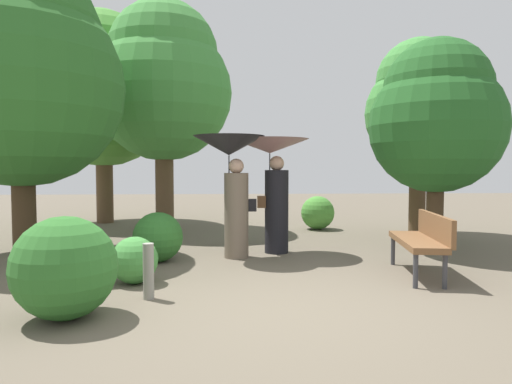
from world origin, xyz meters
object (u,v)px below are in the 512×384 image
at_px(person_left, 232,169).
at_px(park_bench, 423,238).
at_px(tree_far_back, 20,71).
at_px(tree_near_right, 419,104).
at_px(tree_mid_left, 163,81).
at_px(tree_mid_right, 437,115).
at_px(tree_near_left, 103,88).
at_px(path_marker_post, 148,271).
at_px(person_right, 272,169).

relative_size(person_left, park_bench, 1.25).
xyz_separation_m(person_left, tree_far_back, (-3.43, 0.42, 1.60)).
bearing_deg(tree_near_right, person_left, -150.12).
xyz_separation_m(tree_mid_left, tree_mid_right, (5.07, -3.14, -1.11)).
height_order(tree_near_left, tree_mid_right, tree_near_left).
bearing_deg(park_bench, tree_far_back, -98.22).
bearing_deg(tree_mid_right, tree_near_right, 75.98).
height_order(person_left, tree_mid_left, tree_mid_left).
height_order(tree_far_back, path_marker_post, tree_far_back).
height_order(park_bench, path_marker_post, park_bench).
bearing_deg(path_marker_post, tree_near_left, 108.40).
bearing_deg(tree_near_right, tree_mid_left, 167.44).
bearing_deg(tree_mid_left, person_left, -66.10).
bearing_deg(person_right, park_bench, -139.78).
xyz_separation_m(tree_near_right, tree_mid_right, (-0.47, -1.90, -0.46)).
height_order(person_left, person_right, person_left).
height_order(tree_near_right, tree_mid_right, tree_near_right).
relative_size(person_left, path_marker_post, 3.16).
relative_size(person_right, park_bench, 1.24).
bearing_deg(park_bench, tree_mid_left, -131.48).
xyz_separation_m(person_left, path_marker_post, (-0.93, -2.28, -1.11)).
height_order(person_right, tree_mid_left, tree_mid_left).
height_order(person_right, park_bench, person_right).
distance_m(park_bench, tree_near_left, 9.04).
relative_size(park_bench, tree_mid_right, 0.43).
relative_size(person_right, tree_mid_left, 0.36).
bearing_deg(path_marker_post, tree_mid_left, 96.24).
bearing_deg(person_left, tree_near_right, -66.44).
bearing_deg(tree_mid_left, park_bench, -50.06).
height_order(park_bench, tree_near_left, tree_near_left).
bearing_deg(tree_far_back, path_marker_post, -47.23).
height_order(park_bench, tree_mid_left, tree_mid_left).
relative_size(tree_near_right, tree_mid_right, 1.15).
xyz_separation_m(person_right, tree_mid_right, (2.82, 0.00, 0.92)).
bearing_deg(person_left, tree_far_back, 76.67).
relative_size(park_bench, tree_far_back, 0.32).
bearing_deg(person_left, tree_near_left, 27.91).
relative_size(tree_near_right, path_marker_post, 6.75).
bearing_deg(tree_near_left, person_right, -48.27).
bearing_deg(tree_near_right, tree_near_left, 160.65).
bearing_deg(person_right, person_left, 112.85).
relative_size(tree_mid_left, path_marker_post, 8.56).
xyz_separation_m(tree_near_left, tree_far_back, (-0.13, -4.42, -0.47)).
bearing_deg(tree_mid_left, tree_near_right, -12.56).
bearing_deg(park_bench, person_right, -124.88).
height_order(tree_mid_right, path_marker_post, tree_mid_right).
relative_size(tree_near_left, tree_near_right, 1.31).
bearing_deg(person_right, tree_mid_left, 29.24).
xyz_separation_m(person_right, tree_near_right, (3.30, 1.91, 1.37)).
distance_m(tree_near_right, tree_mid_left, 5.72).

